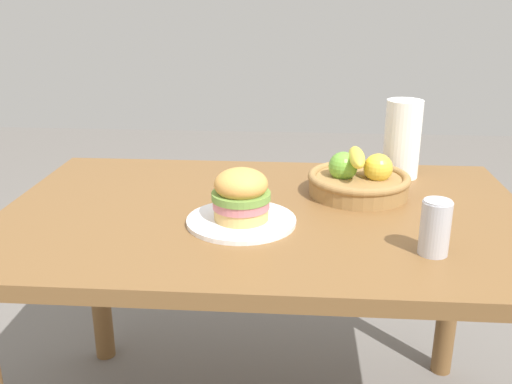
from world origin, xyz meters
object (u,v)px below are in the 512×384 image
object	(u,v)px
plate	(241,221)
sandwich	(241,195)
fruit_basket	(359,179)
paper_towel_roll	(402,139)
soda_can	(435,228)

from	to	relation	value
plate	sandwich	xyz separation A→B (m)	(-0.00, 0.00, 0.07)
plate	fruit_basket	world-z (taller)	fruit_basket
sandwich	fruit_basket	size ratio (longest dim) A/B	0.51
plate	sandwich	world-z (taller)	sandwich
sandwich	paper_towel_roll	size ratio (longest dim) A/B	0.61
plate	paper_towel_roll	world-z (taller)	paper_towel_roll
soda_can	fruit_basket	size ratio (longest dim) A/B	0.43
sandwich	fruit_basket	bearing A→B (deg)	37.64
soda_can	paper_towel_roll	xyz separation A→B (m)	(0.02, 0.56, 0.06)
fruit_basket	paper_towel_roll	bearing A→B (deg)	50.79
sandwich	fruit_basket	distance (m)	0.39
soda_can	paper_towel_roll	distance (m)	0.56
plate	soda_can	distance (m)	0.47
fruit_basket	paper_towel_roll	size ratio (longest dim) A/B	1.21
plate	soda_can	xyz separation A→B (m)	(0.44, -0.14, 0.06)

